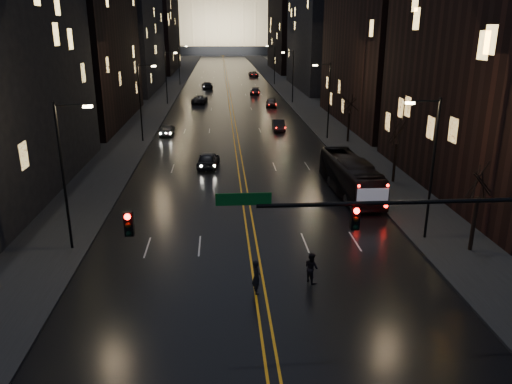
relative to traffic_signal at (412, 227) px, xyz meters
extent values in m
plane|color=black|center=(-5.91, 0.00, -5.10)|extent=(900.00, 900.00, 0.00)
cube|color=black|center=(-5.91, 130.00, -5.09)|extent=(20.00, 320.00, 0.02)
cube|color=black|center=(-19.91, 130.00, -5.02)|extent=(8.00, 320.00, 0.16)
cube|color=black|center=(8.09, 130.00, -5.02)|extent=(8.00, 320.00, 0.16)
cube|color=orange|center=(-5.91, 130.00, -5.08)|extent=(0.62, 320.00, 0.01)
cube|color=black|center=(-26.91, 54.00, 8.90)|extent=(12.00, 30.00, 28.00)
cube|color=black|center=(-26.91, 92.00, 4.90)|extent=(12.00, 34.00, 20.00)
cube|color=black|center=(-26.91, 140.00, 6.90)|extent=(12.00, 40.00, 24.00)
cube|color=black|center=(15.09, 92.00, 7.90)|extent=(12.00, 34.00, 26.00)
cube|color=black|center=(15.09, 140.00, 5.90)|extent=(12.00, 40.00, 22.00)
cube|color=black|center=(-5.91, 250.00, -3.10)|extent=(90.00, 50.00, 4.00)
cube|color=#FBD691|center=(-5.91, 250.00, 10.90)|extent=(80.00, 36.00, 24.00)
cylinder|color=black|center=(-0.41, 0.00, 1.10)|extent=(12.00, 0.18, 0.18)
cube|color=black|center=(-11.41, 0.00, 0.50)|extent=(0.35, 0.30, 1.00)
cube|color=black|center=(-2.41, 0.00, 0.50)|extent=(0.35, 0.30, 1.00)
sphere|color=#FF0705|center=(-11.41, -0.18, 0.85)|extent=(0.24, 0.24, 0.24)
sphere|color=#FF0705|center=(-2.41, -0.18, 0.85)|extent=(0.24, 0.24, 0.24)
cube|color=#053F14|center=(-6.91, 0.00, 1.40)|extent=(2.20, 0.06, 0.50)
cylinder|color=black|center=(5.09, 10.00, -0.60)|extent=(0.16, 0.16, 9.00)
cylinder|color=black|center=(4.19, 10.00, 3.70)|extent=(1.80, 0.10, 0.10)
cube|color=#FDDF98|center=(3.29, 10.00, 3.60)|extent=(0.50, 0.25, 0.15)
cylinder|color=black|center=(-16.91, 10.00, -0.60)|extent=(0.16, 0.16, 9.00)
cylinder|color=black|center=(-16.01, 10.00, 3.70)|extent=(1.80, 0.10, 0.10)
cube|color=#FDDF98|center=(-15.11, 10.00, 3.60)|extent=(0.50, 0.25, 0.15)
cylinder|color=black|center=(5.09, 40.00, -0.60)|extent=(0.16, 0.16, 9.00)
cylinder|color=black|center=(4.19, 40.00, 3.70)|extent=(1.80, 0.10, 0.10)
cube|color=#FDDF98|center=(3.29, 40.00, 3.60)|extent=(0.50, 0.25, 0.15)
cylinder|color=black|center=(-16.91, 40.00, -0.60)|extent=(0.16, 0.16, 9.00)
cylinder|color=black|center=(-16.01, 40.00, 3.70)|extent=(1.80, 0.10, 0.10)
cube|color=#FDDF98|center=(-15.11, 40.00, 3.60)|extent=(0.50, 0.25, 0.15)
cylinder|color=black|center=(5.09, 70.00, -0.60)|extent=(0.16, 0.16, 9.00)
cylinder|color=black|center=(4.19, 70.00, 3.70)|extent=(1.80, 0.10, 0.10)
cube|color=#FDDF98|center=(3.29, 70.00, 3.60)|extent=(0.50, 0.25, 0.15)
cylinder|color=black|center=(-16.91, 70.00, -0.60)|extent=(0.16, 0.16, 9.00)
cylinder|color=black|center=(-16.01, 70.00, 3.70)|extent=(1.80, 0.10, 0.10)
cube|color=#FDDF98|center=(-15.11, 70.00, 3.60)|extent=(0.50, 0.25, 0.15)
cylinder|color=black|center=(5.09, 100.00, -0.60)|extent=(0.16, 0.16, 9.00)
cylinder|color=black|center=(4.19, 100.00, 3.70)|extent=(1.80, 0.10, 0.10)
cube|color=#FDDF98|center=(3.29, 100.00, 3.60)|extent=(0.50, 0.25, 0.15)
cylinder|color=black|center=(-16.91, 100.00, -0.60)|extent=(0.16, 0.16, 9.00)
cylinder|color=black|center=(-16.01, 100.00, 3.70)|extent=(1.80, 0.10, 0.10)
cube|color=#FDDF98|center=(-15.11, 100.00, 3.60)|extent=(0.50, 0.25, 0.15)
cylinder|color=black|center=(7.09, 8.00, -3.35)|extent=(0.24, 0.24, 3.50)
cylinder|color=black|center=(7.09, 22.00, -3.35)|extent=(0.24, 0.24, 3.50)
cylinder|color=black|center=(7.09, 38.00, -3.35)|extent=(0.24, 0.24, 3.50)
imported|color=black|center=(2.59, 19.36, -3.62)|extent=(2.96, 10.75, 2.97)
imported|color=black|center=(-9.00, 28.37, -4.33)|extent=(2.40, 4.74, 1.55)
imported|color=black|center=(-14.41, 43.52, -4.42)|extent=(1.57, 4.19, 1.36)
imported|color=black|center=(-11.35, 71.17, -4.37)|extent=(2.91, 5.48, 1.47)
imported|color=black|center=(-10.46, 92.71, -4.34)|extent=(2.72, 5.45, 1.52)
imported|color=black|center=(-0.15, 45.76, -4.41)|extent=(1.62, 4.28, 1.39)
imported|color=black|center=(0.87, 65.64, -4.35)|extent=(2.19, 4.59, 1.51)
imported|color=black|center=(-0.72, 81.84, -4.45)|extent=(2.43, 4.73, 1.31)
imported|color=black|center=(1.52, 120.01, -4.39)|extent=(2.54, 5.21, 1.42)
imported|color=black|center=(-6.11, 4.04, -4.18)|extent=(0.54, 0.73, 1.84)
imported|color=black|center=(-3.12, 5.00, -4.26)|extent=(0.79, 0.94, 1.69)
camera|label=1|loc=(-7.74, -18.41, 7.81)|focal=35.00mm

